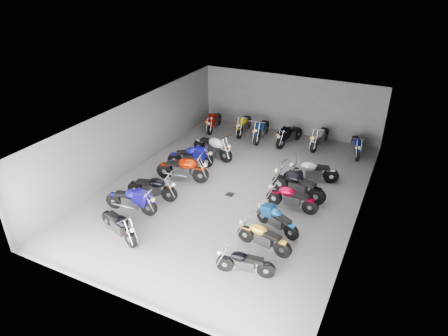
{
  "coord_description": "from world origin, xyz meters",
  "views": [
    {
      "loc": [
        5.98,
        -13.26,
        8.68
      ],
      "look_at": [
        -0.43,
        -0.2,
        1.0
      ],
      "focal_mm": 32.0,
      "sensor_mm": 36.0,
      "label": 1
    }
  ],
  "objects_px": {
    "motorcycle_right_f": "(313,171)",
    "motorcycle_back_e": "(320,137)",
    "motorcycle_left_d": "(183,169)",
    "motorcycle_left_b": "(132,200)",
    "motorcycle_right_d": "(291,198)",
    "motorcycle_right_a": "(245,262)",
    "drain_grate": "(230,194)",
    "motorcycle_left_e": "(191,157)",
    "motorcycle_back_b": "(244,124)",
    "motorcycle_back_a": "(214,121)",
    "motorcycle_back_d": "(289,135)",
    "motorcycle_left_a": "(119,225)",
    "motorcycle_left_f": "(213,147)",
    "motorcycle_right_e": "(298,185)",
    "motorcycle_back_f": "(356,145)",
    "motorcycle_right_b": "(263,237)",
    "motorcycle_back_c": "(261,130)",
    "motorcycle_left_c": "(153,187)",
    "motorcycle_right_c": "(277,219)"
  },
  "relations": [
    {
      "from": "motorcycle_back_e",
      "to": "motorcycle_back_f",
      "type": "xyz_separation_m",
      "value": [
        1.85,
        -0.12,
        -0.05
      ]
    },
    {
      "from": "motorcycle_right_e",
      "to": "motorcycle_back_c",
      "type": "distance_m",
      "value": 5.93
    },
    {
      "from": "motorcycle_left_c",
      "to": "motorcycle_left_d",
      "type": "xyz_separation_m",
      "value": [
        0.31,
        1.84,
        0.05
      ]
    },
    {
      "from": "motorcycle_left_f",
      "to": "motorcycle_back_f",
      "type": "distance_m",
      "value": 7.06
    },
    {
      "from": "drain_grate",
      "to": "motorcycle_left_f",
      "type": "distance_m",
      "value": 3.61
    },
    {
      "from": "motorcycle_left_f",
      "to": "motorcycle_right_b",
      "type": "xyz_separation_m",
      "value": [
        4.71,
        -5.42,
        -0.09
      ]
    },
    {
      "from": "motorcycle_left_d",
      "to": "motorcycle_back_b",
      "type": "relative_size",
      "value": 1.04
    },
    {
      "from": "motorcycle_left_d",
      "to": "motorcycle_right_b",
      "type": "height_order",
      "value": "motorcycle_left_d"
    },
    {
      "from": "drain_grate",
      "to": "motorcycle_back_d",
      "type": "relative_size",
      "value": 0.15
    },
    {
      "from": "motorcycle_left_d",
      "to": "motorcycle_back_e",
      "type": "height_order",
      "value": "motorcycle_left_d"
    },
    {
      "from": "motorcycle_right_b",
      "to": "motorcycle_right_e",
      "type": "xyz_separation_m",
      "value": [
        0.06,
        3.68,
        0.09
      ]
    },
    {
      "from": "motorcycle_left_d",
      "to": "motorcycle_left_b",
      "type": "bearing_deg",
      "value": -20.63
    },
    {
      "from": "motorcycle_back_e",
      "to": "motorcycle_back_c",
      "type": "bearing_deg",
      "value": 13.68
    },
    {
      "from": "motorcycle_left_c",
      "to": "motorcycle_right_a",
      "type": "bearing_deg",
      "value": 55.58
    },
    {
      "from": "motorcycle_back_c",
      "to": "motorcycle_back_e",
      "type": "xyz_separation_m",
      "value": [
        3.04,
        0.43,
        -0.01
      ]
    },
    {
      "from": "motorcycle_left_f",
      "to": "motorcycle_back_f",
      "type": "bearing_deg",
      "value": 132.47
    },
    {
      "from": "motorcycle_left_b",
      "to": "motorcycle_back_e",
      "type": "bearing_deg",
      "value": 144.57
    },
    {
      "from": "motorcycle_left_e",
      "to": "motorcycle_back_b",
      "type": "bearing_deg",
      "value": 152.46
    },
    {
      "from": "motorcycle_right_d",
      "to": "motorcycle_back_c",
      "type": "relative_size",
      "value": 0.87
    },
    {
      "from": "motorcycle_right_a",
      "to": "motorcycle_right_c",
      "type": "relative_size",
      "value": 1.0
    },
    {
      "from": "drain_grate",
      "to": "motorcycle_left_b",
      "type": "relative_size",
      "value": 0.15
    },
    {
      "from": "motorcycle_right_e",
      "to": "motorcycle_back_b",
      "type": "bearing_deg",
      "value": 53.55
    },
    {
      "from": "motorcycle_right_d",
      "to": "motorcycle_back_e",
      "type": "xyz_separation_m",
      "value": [
        -0.47,
        6.2,
        0.06
      ]
    },
    {
      "from": "motorcycle_left_a",
      "to": "motorcycle_right_f",
      "type": "height_order",
      "value": "motorcycle_right_f"
    },
    {
      "from": "motorcycle_left_b",
      "to": "motorcycle_left_d",
      "type": "distance_m",
      "value": 3.02
    },
    {
      "from": "motorcycle_left_d",
      "to": "motorcycle_right_d",
      "type": "distance_m",
      "value": 4.93
    },
    {
      "from": "motorcycle_back_b",
      "to": "motorcycle_back_f",
      "type": "distance_m",
      "value": 6.06
    },
    {
      "from": "motorcycle_right_f",
      "to": "motorcycle_back_e",
      "type": "height_order",
      "value": "motorcycle_back_e"
    },
    {
      "from": "motorcycle_right_b",
      "to": "motorcycle_back_a",
      "type": "bearing_deg",
      "value": 44.82
    },
    {
      "from": "motorcycle_left_d",
      "to": "motorcycle_right_a",
      "type": "relative_size",
      "value": 1.29
    },
    {
      "from": "motorcycle_left_e",
      "to": "motorcycle_right_e",
      "type": "distance_m",
      "value": 5.25
    },
    {
      "from": "motorcycle_back_e",
      "to": "motorcycle_left_a",
      "type": "bearing_deg",
      "value": 73.27
    },
    {
      "from": "motorcycle_back_a",
      "to": "motorcycle_back_d",
      "type": "distance_m",
      "value": 4.43
    },
    {
      "from": "motorcycle_left_a",
      "to": "motorcycle_back_d",
      "type": "relative_size",
      "value": 0.94
    },
    {
      "from": "motorcycle_back_f",
      "to": "motorcycle_back_d",
      "type": "bearing_deg",
      "value": -12.01
    },
    {
      "from": "motorcycle_right_a",
      "to": "drain_grate",
      "type": "bearing_deg",
      "value": 17.33
    },
    {
      "from": "motorcycle_left_e",
      "to": "motorcycle_right_e",
      "type": "height_order",
      "value": "motorcycle_right_e"
    },
    {
      "from": "motorcycle_right_e",
      "to": "motorcycle_back_f",
      "type": "bearing_deg",
      "value": -3.86
    },
    {
      "from": "motorcycle_left_f",
      "to": "motorcycle_right_f",
      "type": "distance_m",
      "value": 5.01
    },
    {
      "from": "motorcycle_left_a",
      "to": "motorcycle_right_a",
      "type": "height_order",
      "value": "motorcycle_left_a"
    },
    {
      "from": "motorcycle_right_e",
      "to": "motorcycle_right_f",
      "type": "relative_size",
      "value": 1.13
    },
    {
      "from": "drain_grate",
      "to": "motorcycle_back_a",
      "type": "bearing_deg",
      "value": 122.75
    },
    {
      "from": "motorcycle_left_b",
      "to": "motorcycle_left_f",
      "type": "height_order",
      "value": "motorcycle_left_f"
    },
    {
      "from": "motorcycle_left_a",
      "to": "motorcycle_right_b",
      "type": "xyz_separation_m",
      "value": [
        4.7,
        1.61,
        -0.03
      ]
    },
    {
      "from": "motorcycle_left_d",
      "to": "motorcycle_right_e",
      "type": "distance_m",
      "value": 4.95
    },
    {
      "from": "motorcycle_left_f",
      "to": "motorcycle_left_b",
      "type": "bearing_deg",
      "value": 7.65
    },
    {
      "from": "drain_grate",
      "to": "motorcycle_left_a",
      "type": "bearing_deg",
      "value": -117.64
    },
    {
      "from": "drain_grate",
      "to": "motorcycle_right_d",
      "type": "height_order",
      "value": "motorcycle_right_d"
    },
    {
      "from": "motorcycle_right_a",
      "to": "motorcycle_right_c",
      "type": "bearing_deg",
      "value": -16.23
    },
    {
      "from": "motorcycle_back_c",
      "to": "motorcycle_left_d",
      "type": "bearing_deg",
      "value": 71.63
    }
  ]
}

